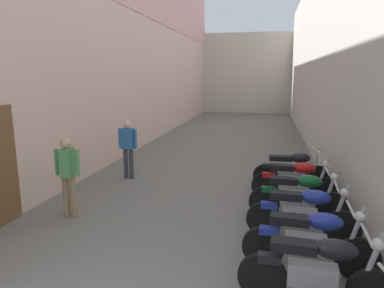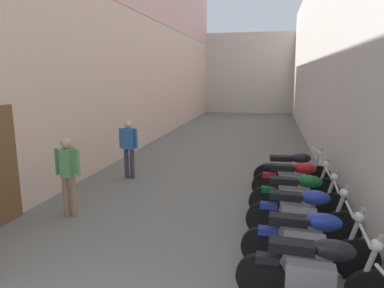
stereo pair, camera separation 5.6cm
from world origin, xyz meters
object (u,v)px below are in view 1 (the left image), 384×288
at_px(motorcycle_seventh, 292,169).
at_px(motorcycle_sixth, 295,180).
at_px(motorcycle_fifth, 299,195).
at_px(pedestrian_mid_alley, 68,171).
at_px(pedestrian_further_down, 128,145).
at_px(motorcycle_third, 310,239).
at_px(motorcycle_fourth, 303,212).
at_px(motorcycle_second, 318,270).

bearing_deg(motorcycle_seventh, motorcycle_sixth, -90.00).
relative_size(motorcycle_fifth, motorcycle_seventh, 1.00).
xyz_separation_m(pedestrian_mid_alley, pedestrian_further_down, (0.12, 2.64, 0.00)).
bearing_deg(motorcycle_third, pedestrian_further_down, 138.83).
bearing_deg(motorcycle_sixth, motorcycle_fourth, -90.00).
xyz_separation_m(motorcycle_second, pedestrian_mid_alley, (-4.36, 1.83, 0.42)).
distance_m(motorcycle_third, pedestrian_further_down, 5.64).
height_order(motorcycle_third, motorcycle_fourth, same).
height_order(motorcycle_fifth, pedestrian_further_down, pedestrian_further_down).
height_order(motorcycle_second, motorcycle_sixth, same).
relative_size(motorcycle_second, motorcycle_fifth, 1.00).
relative_size(motorcycle_sixth, pedestrian_mid_alley, 1.18).
relative_size(motorcycle_fourth, motorcycle_seventh, 1.00).
xyz_separation_m(motorcycle_fourth, motorcycle_sixth, (-0.00, 1.84, 0.00)).
height_order(motorcycle_fourth, pedestrian_further_down, pedestrian_further_down).
bearing_deg(pedestrian_further_down, motorcycle_sixth, -11.88).
xyz_separation_m(motorcycle_third, motorcycle_sixth, (-0.00, 2.81, 0.00)).
bearing_deg(motorcycle_fifth, pedestrian_further_down, 156.35).
height_order(motorcycle_third, pedestrian_mid_alley, pedestrian_mid_alley).
relative_size(motorcycle_fourth, motorcycle_sixth, 1.00).
distance_m(motorcycle_second, pedestrian_mid_alley, 4.75).
bearing_deg(motorcycle_seventh, pedestrian_further_down, -179.65).
xyz_separation_m(motorcycle_seventh, pedestrian_further_down, (-4.23, -0.03, 0.42)).
xyz_separation_m(motorcycle_second, motorcycle_third, (0.00, 0.77, 0.00)).
height_order(motorcycle_fourth, pedestrian_mid_alley, pedestrian_mid_alley).
distance_m(motorcycle_fifth, motorcycle_sixth, 0.96).
xyz_separation_m(motorcycle_second, motorcycle_seventh, (-0.00, 4.50, 0.00)).
height_order(motorcycle_second, motorcycle_fourth, same).
height_order(motorcycle_fifth, motorcycle_sixth, same).
relative_size(motorcycle_third, pedestrian_further_down, 1.18).
height_order(motorcycle_sixth, pedestrian_further_down, pedestrian_further_down).
relative_size(motorcycle_third, motorcycle_fifth, 1.00).
relative_size(motorcycle_fifth, pedestrian_mid_alley, 1.18).
bearing_deg(pedestrian_mid_alley, motorcycle_second, -22.78).
distance_m(motorcycle_fourth, motorcycle_sixth, 1.84).
bearing_deg(motorcycle_second, pedestrian_mid_alley, 157.22).
distance_m(motorcycle_third, motorcycle_fourth, 0.98).
bearing_deg(pedestrian_mid_alley, motorcycle_fifth, 10.25).
relative_size(motorcycle_second, motorcycle_seventh, 1.00).
bearing_deg(motorcycle_seventh, motorcycle_third, -90.00).
height_order(motorcycle_second, motorcycle_seventh, same).
relative_size(motorcycle_seventh, pedestrian_mid_alley, 1.18).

